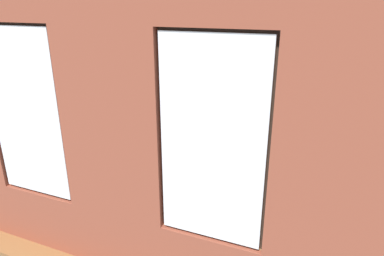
# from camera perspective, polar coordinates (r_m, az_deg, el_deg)

# --- Properties ---
(ground_plane) EXTENTS (6.90, 5.83, 0.10)m
(ground_plane) POSITION_cam_1_polar(r_m,az_deg,el_deg) (6.21, 1.64, -7.64)
(ground_plane) COLOR brown
(brick_wall_with_windows) EXTENTS (6.30, 0.30, 3.03)m
(brick_wall_with_windows) POSITION_cam_1_polar(r_m,az_deg,el_deg) (3.53, -13.13, -3.27)
(brick_wall_with_windows) COLOR brown
(brick_wall_with_windows) RESTS_ON ground_plane
(white_wall_right) EXTENTS (0.10, 4.83, 3.03)m
(white_wall_right) POSITION_cam_1_polar(r_m,az_deg,el_deg) (7.19, -22.85, 7.94)
(white_wall_right) COLOR silver
(white_wall_right) RESTS_ON ground_plane
(couch_by_window) EXTENTS (1.76, 0.87, 0.80)m
(couch_by_window) POSITION_cam_1_polar(r_m,az_deg,el_deg) (4.65, -9.56, -12.96)
(couch_by_window) COLOR black
(couch_by_window) RESTS_ON ground_plane
(couch_left) EXTENTS (0.89, 1.97, 0.80)m
(couch_left) POSITION_cam_1_polar(r_m,az_deg,el_deg) (5.88, 25.36, -7.28)
(couch_left) COLOR black
(couch_left) RESTS_ON ground_plane
(coffee_table) EXTENTS (1.30, 0.80, 0.44)m
(coffee_table) POSITION_cam_1_polar(r_m,az_deg,el_deg) (5.87, 0.21, -4.63)
(coffee_table) COLOR #A87547
(coffee_table) RESTS_ON ground_plane
(cup_ceramic) EXTENTS (0.08, 0.08, 0.10)m
(cup_ceramic) POSITION_cam_1_polar(r_m,az_deg,el_deg) (5.87, -3.76, -3.55)
(cup_ceramic) COLOR #4C4C51
(cup_ceramic) RESTS_ON coffee_table
(candle_jar) EXTENTS (0.08, 0.08, 0.10)m
(candle_jar) POSITION_cam_1_polar(r_m,az_deg,el_deg) (5.69, 0.66, -4.29)
(candle_jar) COLOR #B7333D
(candle_jar) RESTS_ON coffee_table
(table_plant_small) EXTENTS (0.10, 0.10, 0.17)m
(table_plant_small) POSITION_cam_1_polar(r_m,az_deg,el_deg) (5.82, 4.00, -3.33)
(table_plant_small) COLOR gray
(table_plant_small) RESTS_ON coffee_table
(remote_gray) EXTENTS (0.17, 0.14, 0.02)m
(remote_gray) POSITION_cam_1_polar(r_m,az_deg,el_deg) (5.84, 0.21, -4.04)
(remote_gray) COLOR #59595B
(remote_gray) RESTS_ON coffee_table
(remote_silver) EXTENTS (0.06, 0.17, 0.02)m
(remote_silver) POSITION_cam_1_polar(r_m,az_deg,el_deg) (5.98, -0.86, -3.43)
(remote_silver) COLOR #B2B2B7
(remote_silver) RESTS_ON coffee_table
(media_console) EXTENTS (1.20, 0.42, 0.49)m
(media_console) POSITION_cam_1_polar(r_m,az_deg,el_deg) (7.27, -20.28, -2.10)
(media_console) COLOR black
(media_console) RESTS_ON ground_plane
(tv_flatscreen) EXTENTS (1.18, 0.20, 0.79)m
(tv_flatscreen) POSITION_cam_1_polar(r_m,az_deg,el_deg) (7.07, -20.89, 2.73)
(tv_flatscreen) COLOR black
(tv_flatscreen) RESTS_ON media_console
(papasan_chair) EXTENTS (1.09, 1.09, 0.69)m
(papasan_chair) POSITION_cam_1_polar(r_m,az_deg,el_deg) (7.28, 6.45, 0.75)
(papasan_chair) COLOR olive
(papasan_chair) RESTS_ON ground_plane
(potted_plant_foreground_right) EXTENTS (0.75, 0.75, 1.10)m
(potted_plant_foreground_right) POSITION_cam_1_polar(r_m,az_deg,el_deg) (8.56, -9.56, 5.64)
(potted_plant_foreground_right) COLOR #47423D
(potted_plant_foreground_right) RESTS_ON ground_plane
(potted_plant_beside_window_right) EXTENTS (0.86, 0.85, 1.21)m
(potted_plant_beside_window_right) POSITION_cam_1_polar(r_m,az_deg,el_deg) (5.62, -26.99, -6.25)
(potted_plant_beside_window_right) COLOR gray
(potted_plant_beside_window_right) RESTS_ON ground_plane
(potted_plant_corner_near_left) EXTENTS (0.86, 0.85, 1.41)m
(potted_plant_corner_near_left) POSITION_cam_1_polar(r_m,az_deg,el_deg) (7.42, 26.53, 0.52)
(potted_plant_corner_near_left) COLOR #9E5638
(potted_plant_corner_near_left) RESTS_ON ground_plane
(potted_plant_corner_far_left) EXTENTS (0.81, 0.81, 0.93)m
(potted_plant_corner_far_left) POSITION_cam_1_polar(r_m,az_deg,el_deg) (3.92, 29.04, -17.65)
(potted_plant_corner_far_left) COLOR brown
(potted_plant_corner_far_left) RESTS_ON ground_plane
(potted_plant_mid_room_small) EXTENTS (0.24, 0.24, 0.47)m
(potted_plant_mid_room_small) POSITION_cam_1_polar(r_m,az_deg,el_deg) (6.72, 13.16, -2.63)
(potted_plant_mid_room_small) COLOR gray
(potted_plant_mid_room_small) RESTS_ON ground_plane
(potted_plant_by_left_couch) EXTENTS (0.38, 0.38, 0.62)m
(potted_plant_by_left_couch) POSITION_cam_1_polar(r_m,az_deg,el_deg) (7.15, 22.04, -1.13)
(potted_plant_by_left_couch) COLOR #9E5638
(potted_plant_by_left_couch) RESTS_ON ground_plane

